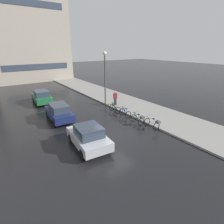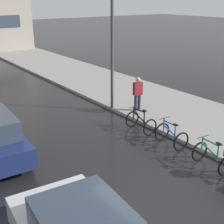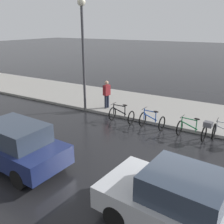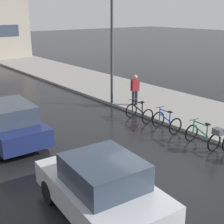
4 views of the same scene
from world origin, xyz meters
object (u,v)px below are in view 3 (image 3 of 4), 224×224
Objects in this scene: bicycle_third at (152,121)px; bicycle_farthest at (121,115)px; streetlamp at (83,38)px; car_navy at (15,144)px; car_silver at (178,201)px; bicycle_second at (195,128)px; pedestrian at (107,94)px.

bicycle_third is 1.65m from bicycle_farthest.
car_navy is at bearing -165.86° from streetlamp.
car_navy is at bearing 90.22° from car_silver.
bicycle_second is at bearing -96.05° from streetlamp.
bicycle_farthest is at bearing 87.92° from bicycle_second.
car_silver is at bearing -140.55° from bicycle_farthest.
pedestrian is 3.32m from streetlamp.
bicycle_farthest is 0.30× the size of car_silver.
car_navy reaches higher than bicycle_second.
streetlamp reaches higher than bicycle_second.
bicycle_farthest reaches higher than bicycle_second.
bicycle_second is 1.24× the size of bicycle_farthest.
car_navy is at bearing 168.16° from bicycle_farthest.
streetlamp is (0.68, 6.42, 3.56)m from bicycle_second.
streetlamp is (6.10, 1.54, 3.24)m from car_navy.
car_silver is (-5.54, -4.56, 0.39)m from bicycle_farthest.
bicycle_second is at bearing -92.08° from bicycle_farthest.
bicycle_second is 7.31m from car_navy.
pedestrian is (1.23, 1.65, 0.60)m from bicycle_farthest.
pedestrian is at bearing 42.52° from car_silver.
pedestrian reaches higher than car_navy.
pedestrian is 0.29× the size of streetlamp.
car_navy is (-5.42, 4.88, 0.32)m from bicycle_second.
bicycle_farthest is 0.19× the size of streetlamp.
car_navy is 7.08m from streetlamp.
streetlamp is at bearing 50.04° from car_silver.
pedestrian reaches higher than bicycle_second.
car_navy is at bearing -175.91° from pedestrian.
car_silver is at bearing -137.48° from pedestrian.
streetlamp is (0.55, 2.70, 3.66)m from bicycle_farthest.
streetlamp is at bearing 123.11° from pedestrian.
pedestrian reaches higher than bicycle_farthest.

